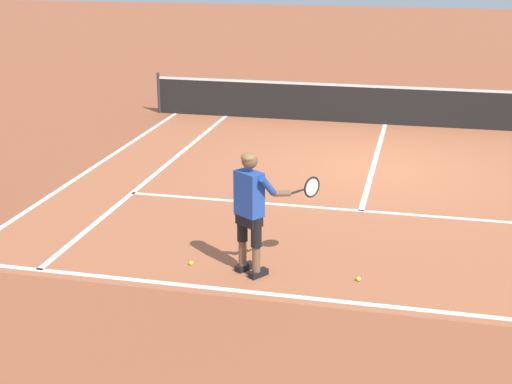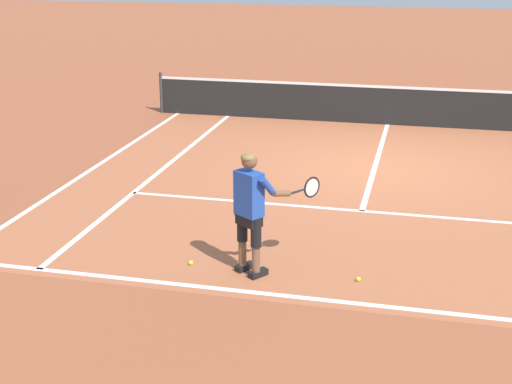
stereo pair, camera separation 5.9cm
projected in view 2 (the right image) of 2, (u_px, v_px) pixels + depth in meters
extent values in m
plane|color=#9E5133|center=(374.00, 168.00, 14.73)|extent=(80.00, 80.00, 0.00)
cube|color=#B2603D|center=(370.00, 184.00, 13.75)|extent=(10.98, 10.18, 0.00)
cube|color=white|center=(335.00, 301.00, 9.25)|extent=(10.98, 0.10, 0.01)
cube|color=white|center=(362.00, 211.00, 12.36)|extent=(8.23, 0.10, 0.01)
cube|color=white|center=(377.00, 159.00, 15.31)|extent=(0.10, 6.40, 0.01)
cube|color=white|center=(162.00, 169.00, 14.66)|extent=(0.10, 9.78, 0.01)
cube|color=white|center=(99.00, 164.00, 14.96)|extent=(0.10, 9.78, 0.01)
cylinder|color=#333338|center=(161.00, 93.00, 19.39)|extent=(0.08, 0.08, 1.07)
cube|color=black|center=(388.00, 107.00, 18.11)|extent=(11.84, 0.02, 0.91)
cube|color=white|center=(390.00, 87.00, 17.96)|extent=(11.84, 0.03, 0.06)
cube|color=black|center=(245.00, 267.00, 10.13)|extent=(0.25, 0.29, 0.09)
cube|color=black|center=(258.00, 273.00, 9.93)|extent=(0.25, 0.29, 0.09)
cylinder|color=brown|center=(242.00, 253.00, 10.03)|extent=(0.11, 0.11, 0.36)
cylinder|color=black|center=(242.00, 226.00, 9.90)|extent=(0.14, 0.14, 0.41)
cylinder|color=brown|center=(256.00, 259.00, 9.83)|extent=(0.11, 0.11, 0.36)
cylinder|color=black|center=(256.00, 232.00, 9.71)|extent=(0.14, 0.14, 0.41)
cube|color=black|center=(249.00, 218.00, 9.75)|extent=(0.39, 0.36, 0.20)
cube|color=#234CAD|center=(249.00, 194.00, 9.64)|extent=(0.44, 0.40, 0.60)
cylinder|color=brown|center=(237.00, 193.00, 9.83)|extent=(0.09, 0.09, 0.62)
cylinder|color=#234CAD|center=(268.00, 186.00, 9.46)|extent=(0.22, 0.27, 0.29)
cylinder|color=brown|center=(281.00, 194.00, 9.61)|extent=(0.23, 0.28, 0.14)
sphere|color=brown|center=(249.00, 161.00, 9.51)|extent=(0.21, 0.21, 0.21)
ellipsoid|color=olive|center=(248.00, 157.00, 9.48)|extent=(0.28, 0.28, 0.12)
cylinder|color=#232326|center=(294.00, 192.00, 9.75)|extent=(0.14, 0.18, 0.03)
cylinder|color=black|center=(302.00, 190.00, 9.84)|extent=(0.08, 0.10, 0.02)
torus|color=black|center=(312.00, 187.00, 9.96)|extent=(0.19, 0.26, 0.30)
cylinder|color=silver|center=(312.00, 187.00, 9.96)|extent=(0.15, 0.21, 0.25)
sphere|color=#CCE02D|center=(191.00, 263.00, 10.29)|extent=(0.07, 0.07, 0.07)
sphere|color=#CCE02D|center=(358.00, 279.00, 9.78)|extent=(0.07, 0.07, 0.07)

